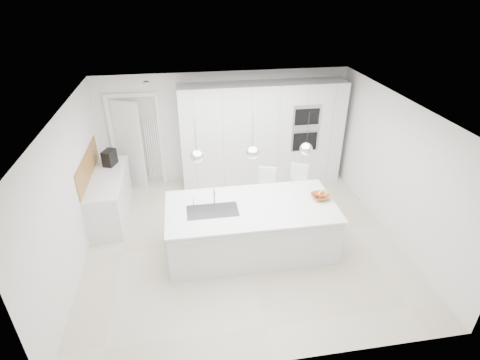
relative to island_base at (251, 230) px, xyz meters
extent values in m
plane|color=beige|center=(-0.10, 0.30, -0.43)|extent=(5.50, 5.50, 0.00)
plane|color=white|center=(-0.10, 2.80, 0.82)|extent=(5.50, 0.00, 5.50)
plane|color=white|center=(-2.85, 0.30, 0.82)|extent=(0.00, 5.00, 5.00)
plane|color=white|center=(-0.10, 0.30, 2.07)|extent=(5.50, 5.50, 0.00)
cube|color=silver|center=(0.70, 2.50, 0.72)|extent=(3.60, 0.60, 2.30)
cube|color=white|center=(-2.30, 2.72, 0.57)|extent=(0.76, 0.38, 2.00)
cube|color=silver|center=(-2.55, 1.50, 0.00)|extent=(0.60, 1.80, 0.86)
cube|color=white|center=(-2.55, 1.50, 0.45)|extent=(0.62, 1.82, 0.04)
cube|color=#A26E34|center=(-2.84, 1.50, 0.72)|extent=(0.02, 1.80, 0.50)
cube|color=silver|center=(0.00, 0.00, 0.00)|extent=(2.80, 1.20, 0.86)
cube|color=white|center=(0.00, 0.05, 0.45)|extent=(2.84, 1.40, 0.04)
cylinder|color=white|center=(-0.60, 0.20, 0.62)|extent=(0.02, 0.02, 0.30)
sphere|color=white|center=(-0.85, 0.00, 1.47)|extent=(0.20, 0.20, 0.20)
sphere|color=white|center=(0.00, 0.00, 1.47)|extent=(0.20, 0.20, 0.20)
sphere|color=white|center=(0.85, 0.00, 1.47)|extent=(0.20, 0.20, 0.20)
imported|color=#A26E34|center=(1.22, 0.09, 0.51)|extent=(0.34, 0.34, 0.08)
cube|color=black|center=(-2.53, 2.00, 0.63)|extent=(0.28, 0.34, 0.32)
sphere|color=#AD251D|center=(1.25, 0.10, 0.54)|extent=(0.08, 0.08, 0.08)
sphere|color=#AD251D|center=(1.16, 0.09, 0.54)|extent=(0.09, 0.09, 0.09)
sphere|color=#AD251D|center=(1.26, 0.09, 0.54)|extent=(0.08, 0.08, 0.08)
sphere|color=#AD251D|center=(1.25, 0.09, 0.53)|extent=(0.07, 0.07, 0.07)
torus|color=yellow|center=(1.26, 0.08, 0.59)|extent=(0.25, 0.18, 0.22)
camera|label=1|loc=(-1.01, -5.10, 3.88)|focal=28.00mm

